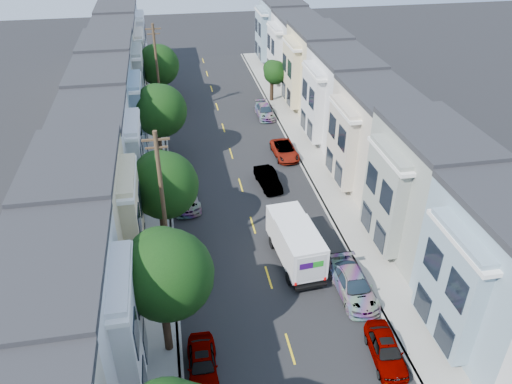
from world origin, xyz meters
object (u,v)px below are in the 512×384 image
Objects in this scene: lead_sedan at (268,179)px; parked_right_b at (354,285)px; parked_right_a at (386,350)px; tree_b at (166,275)px; utility_pole_far at (158,72)px; fedex_truck at (295,242)px; parked_left_d at (184,195)px; utility_pole_near at (163,205)px; parked_left_c at (193,274)px; tree_d at (159,111)px; parked_left_b at (202,363)px; tree_far_r at (274,73)px; tree_c at (163,186)px; parked_right_d at (265,111)px; parked_right_c at (285,151)px; tree_e at (158,65)px.

parked_right_b reaches higher than lead_sedan.
parked_right_a is 0.85× the size of parked_right_b.
tree_b is at bearing -168.78° from parked_right_b.
fedex_truck is (8.39, -26.66, -3.50)m from utility_pole_far.
parked_left_d is at bearing 124.08° from fedex_truck.
fedex_truck reaches higher than parked_right_b.
utility_pole_near reaches higher than parked_left_c.
tree_b reaches higher than tree_d.
parked_left_d is (1.40, -7.68, -4.16)m from tree_d.
fedex_truck reaches higher than parked_left_b.
tree_d is at bearing -135.78° from tree_far_r.
lead_sedan is at bearing -62.61° from utility_pole_far.
tree_b is 1.12× the size of tree_c.
parked_right_a reaches higher than parked_left_b.
parked_left_d reaches higher than parked_left_c.
lead_sedan reaches higher than parked_right_a.
tree_b reaches higher than parked_right_d.
lead_sedan is 0.98× the size of parked_right_a.
parked_right_b is 28.67m from parked_right_d.
tree_c reaches higher than parked_left_c.
tree_c is 1.42× the size of parked_right_b.
parked_right_c is (-1.99, -14.12, -2.79)m from tree_far_r.
lead_sedan is 1.08× the size of parked_left_c.
lead_sedan is 13.06m from parked_left_c.
tree_e is 1.69× the size of lead_sedan.
parked_right_d is at bearing 70.15° from tree_b.
tree_e is at bearing 100.60° from fedex_truck.
tree_e is at bearing 93.54° from parked_left_b.
parked_left_d is at bearing -148.38° from parked_right_c.
lead_sedan is (8.57, -16.54, -4.48)m from utility_pole_far.
tree_far_r reaches higher than parked_right_b.
utility_pole_far reaches higher than parked_right_a.
tree_b is 1.59× the size of tree_far_r.
tree_c reaches higher than tree_e.
tree_b reaches higher than parked_left_c.
tree_c reaches higher than parked_left_b.
utility_pole_near is at bearing -114.75° from tree_far_r.
tree_d is at bearing -90.01° from utility_pole_far.
tree_c is at bearing -90.00° from utility_pole_far.
fedex_truck is 1.21× the size of parked_left_d.
tree_c is 1.00× the size of tree_e.
tree_b reaches higher than parked_right_b.
tree_far_r is at bearing 62.31° from tree_c.
tree_far_r is 1.17× the size of parked_right_a.
parked_right_d is (11.20, -6.25, -3.86)m from tree_e.
parked_left_b is at bearing -87.95° from tree_e.
utility_pole_near reaches higher than tree_b.
parked_right_c is at bearing 95.00° from parked_right_a.
parked_right_d is at bearing 53.36° from parked_left_d.
tree_c is 1.62× the size of parked_right_d.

